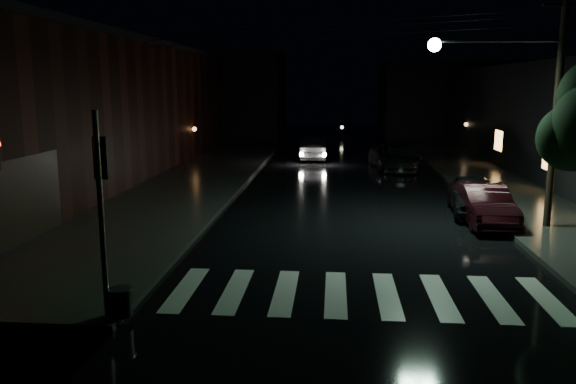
% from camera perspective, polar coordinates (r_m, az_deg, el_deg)
% --- Properties ---
extents(ground, '(120.00, 120.00, 0.00)m').
position_cam_1_polar(ground, '(13.18, -5.81, -10.70)').
color(ground, black).
rests_on(ground, ground).
extents(sidewalk_left, '(6.00, 44.00, 0.15)m').
position_cam_1_polar(sidewalk_left, '(27.46, -10.79, 0.67)').
color(sidewalk_left, '#282826').
rests_on(sidewalk_left, ground).
extents(sidewalk_right, '(4.00, 44.00, 0.15)m').
position_cam_1_polar(sidewalk_right, '(27.57, 20.84, 0.18)').
color(sidewalk_right, '#282826').
rests_on(sidewalk_right, ground).
extents(building_left, '(10.00, 36.00, 7.00)m').
position_cam_1_polar(building_left, '(31.51, -22.50, 7.60)').
color(building_left, black).
rests_on(building_left, ground).
extents(building_far_left, '(14.00, 10.00, 8.00)m').
position_cam_1_polar(building_far_left, '(58.36, -7.57, 9.91)').
color(building_far_left, black).
rests_on(building_far_left, ground).
extents(building_far_right, '(14.00, 10.00, 7.00)m').
position_cam_1_polar(building_far_right, '(58.25, 16.51, 9.07)').
color(building_far_right, black).
rests_on(building_far_right, ground).
extents(crosswalk, '(9.00, 3.00, 0.01)m').
position_cam_1_polar(crosswalk, '(13.46, 7.47, -10.25)').
color(crosswalk, beige).
rests_on(crosswalk, ground).
extents(signal_pole_corner, '(0.68, 0.61, 4.20)m').
position_cam_1_polar(signal_pole_corner, '(11.94, -17.46, -5.63)').
color(signal_pole_corner, slate).
rests_on(signal_pole_corner, ground).
extents(utility_pole, '(4.92, 0.44, 8.00)m').
position_cam_1_polar(utility_pole, '(20.13, 23.95, 9.27)').
color(utility_pole, black).
rests_on(utility_pole, ground).
extents(parked_car_a, '(2.12, 4.39, 1.44)m').
position_cam_1_polar(parked_car_a, '(22.28, 18.37, -0.35)').
color(parked_car_a, black).
rests_on(parked_car_a, ground).
extents(parked_car_b, '(1.48, 4.23, 1.39)m').
position_cam_1_polar(parked_car_b, '(20.87, 19.31, -1.20)').
color(parked_car_b, black).
rests_on(parked_car_b, ground).
extents(parked_car_c, '(2.27, 4.70, 1.32)m').
position_cam_1_polar(parked_car_c, '(33.02, 11.32, 3.36)').
color(parked_car_c, black).
rests_on(parked_car_c, ground).
extents(parked_car_d, '(2.79, 5.22, 1.39)m').
position_cam_1_polar(parked_car_d, '(33.49, 10.69, 3.55)').
color(parked_car_d, black).
rests_on(parked_car_d, ground).
extents(oncoming_car, '(1.69, 4.67, 1.53)m').
position_cam_1_polar(oncoming_car, '(36.92, 2.63, 4.49)').
color(oncoming_car, black).
rests_on(oncoming_car, ground).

